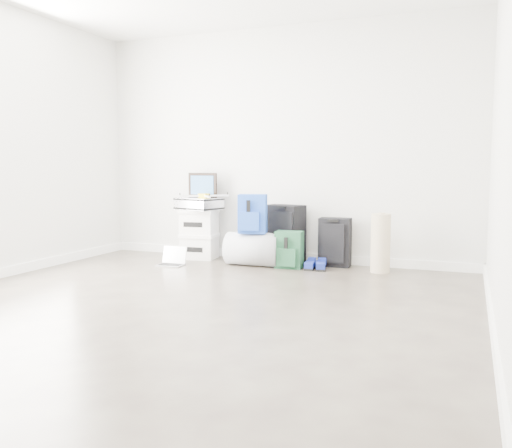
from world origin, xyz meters
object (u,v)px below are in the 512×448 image
at_px(boxes_stack, 199,234).
at_px(duffel_bag, 253,249).
at_px(large_suitcase, 285,234).
at_px(carry_on, 335,242).
at_px(briefcase, 199,204).
at_px(laptop, 172,261).

bearing_deg(boxes_stack, duffel_bag, -21.33).
bearing_deg(large_suitcase, boxes_stack, -157.48).
relative_size(duffel_bag, large_suitcase, 0.89).
relative_size(boxes_stack, carry_on, 1.10).
height_order(briefcase, large_suitcase, briefcase).
relative_size(briefcase, large_suitcase, 0.73).
height_order(boxes_stack, laptop, boxes_stack).
distance_m(boxes_stack, laptop, 0.58).
xyz_separation_m(duffel_bag, large_suitcase, (0.27, 0.30, 0.15)).
height_order(large_suitcase, laptop, large_suitcase).
xyz_separation_m(large_suitcase, carry_on, (0.59, -0.01, -0.06)).
height_order(boxes_stack, large_suitcase, large_suitcase).
bearing_deg(large_suitcase, briefcase, -157.48).
bearing_deg(duffel_bag, carry_on, 17.91).
xyz_separation_m(duffel_bag, carry_on, (0.86, 0.29, 0.09)).
distance_m(large_suitcase, carry_on, 0.59).
bearing_deg(boxes_stack, briefcase, -6.79).
xyz_separation_m(boxes_stack, large_suitcase, (1.05, 0.10, 0.04)).
xyz_separation_m(carry_on, laptop, (-1.71, -0.61, -0.22)).
bearing_deg(briefcase, laptop, -82.13).
xyz_separation_m(boxes_stack, laptop, (-0.07, -0.52, -0.25)).
distance_m(duffel_bag, laptop, 0.92).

